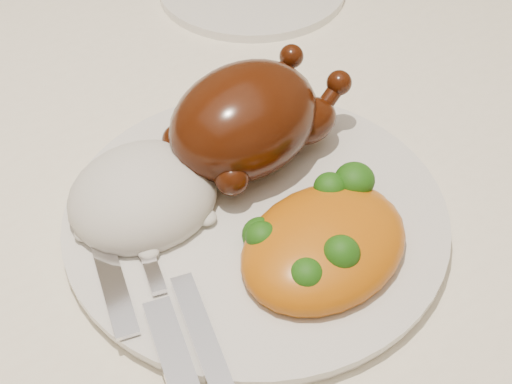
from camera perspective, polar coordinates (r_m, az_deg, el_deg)
dining_table at (r=0.67m, az=-17.60°, el=-5.18°), size 1.60×0.90×0.76m
tablecloth at (r=0.62m, az=-19.05°, el=-0.81°), size 1.73×1.03×0.18m
dinner_plate at (r=0.53m, az=0.00°, el=-2.00°), size 0.29×0.29×0.01m
roast_chicken at (r=0.54m, az=-0.63°, el=5.92°), size 0.16×0.12×0.08m
rice_mound at (r=0.53m, az=-9.01°, el=-0.32°), size 0.12×0.11×0.06m
mac_and_cheese at (r=0.49m, az=5.60°, el=-3.81°), size 0.15×0.12×0.05m
cutlery at (r=0.46m, az=-7.40°, el=-9.59°), size 0.06×0.20×0.01m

